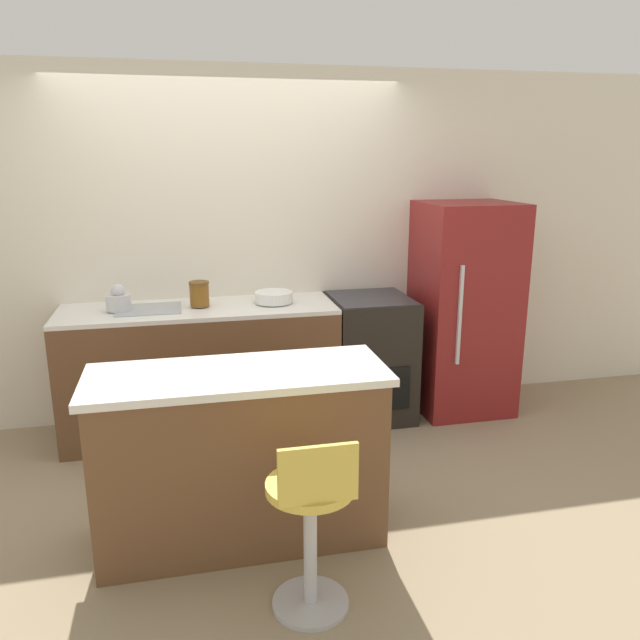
{
  "coord_description": "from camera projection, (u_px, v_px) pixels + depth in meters",
  "views": [
    {
      "loc": [
        -0.39,
        -4.02,
        1.99
      ],
      "look_at": [
        0.43,
        -0.36,
        0.98
      ],
      "focal_mm": 35.0,
      "sensor_mm": 36.0,
      "label": 1
    }
  ],
  "objects": [
    {
      "name": "ground_plane",
      "position": [
        248.0,
        445.0,
        4.38
      ],
      "size": [
        14.0,
        14.0,
        0.0
      ],
      "primitive_type": "plane",
      "color": "#998466"
    },
    {
      "name": "wall_back",
      "position": [
        233.0,
        247.0,
        4.69
      ],
      "size": [
        8.0,
        0.06,
        2.6
      ],
      "color": "silver",
      "rests_on": "ground_plane"
    },
    {
      "name": "back_counter",
      "position": [
        201.0,
        370.0,
        4.52
      ],
      "size": [
        1.93,
        0.64,
        0.94
      ],
      "color": "brown",
      "rests_on": "ground_plane"
    },
    {
      "name": "kitchen_island",
      "position": [
        241.0,
        456.0,
        3.23
      ],
      "size": [
        1.5,
        0.57,
        0.94
      ],
      "color": "brown",
      "rests_on": "ground_plane"
    },
    {
      "name": "oven_range",
      "position": [
        370.0,
        357.0,
        4.78
      ],
      "size": [
        0.6,
        0.65,
        0.94
      ],
      "color": "black",
      "rests_on": "ground_plane"
    },
    {
      "name": "refrigerator",
      "position": [
        464.0,
        309.0,
        4.85
      ],
      "size": [
        0.7,
        0.68,
        1.63
      ],
      "color": "maroon",
      "rests_on": "ground_plane"
    },
    {
      "name": "stool_chair",
      "position": [
        311.0,
        522.0,
        2.7
      ],
      "size": [
        0.39,
        0.39,
        0.87
      ],
      "color": "#B7B7BC",
      "rests_on": "ground_plane"
    },
    {
      "name": "kettle",
      "position": [
        118.0,
        300.0,
        4.26
      ],
      "size": [
        0.17,
        0.17,
        0.18
      ],
      "color": "silver",
      "rests_on": "back_counter"
    },
    {
      "name": "mixing_bowl",
      "position": [
        274.0,
        297.0,
        4.5
      ],
      "size": [
        0.27,
        0.27,
        0.08
      ],
      "color": "white",
      "rests_on": "back_counter"
    },
    {
      "name": "canister_jar",
      "position": [
        199.0,
        294.0,
        4.38
      ],
      "size": [
        0.14,
        0.14,
        0.17
      ],
      "color": "brown",
      "rests_on": "back_counter"
    }
  ]
}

